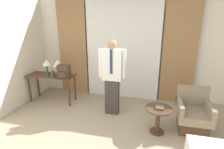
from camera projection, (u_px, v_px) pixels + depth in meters
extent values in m
cube|color=silver|center=(123.00, 48.00, 4.71)|extent=(10.00, 0.06, 2.70)
cube|color=white|center=(122.00, 51.00, 4.60)|extent=(1.95, 0.06, 2.58)
cube|color=#997047|center=(73.00, 49.00, 4.92)|extent=(0.81, 0.06, 2.58)
cube|color=#997047|center=(179.00, 53.00, 4.29)|extent=(0.81, 0.06, 2.58)
cube|color=#4C3323|center=(51.00, 76.00, 4.48)|extent=(1.24, 0.47, 0.03)
cylinder|color=#4C3323|center=(30.00, 89.00, 4.55)|extent=(0.05, 0.05, 0.70)
cylinder|color=#4C3323|center=(69.00, 93.00, 4.30)|extent=(0.05, 0.05, 0.70)
cylinder|color=#4C3323|center=(38.00, 85.00, 4.88)|extent=(0.05, 0.05, 0.70)
cylinder|color=#4C3323|center=(75.00, 88.00, 4.63)|extent=(0.05, 0.05, 0.70)
cylinder|color=#4C4238|center=(48.00, 73.00, 4.60)|extent=(0.11, 0.11, 0.04)
cylinder|color=#4C4238|center=(47.00, 69.00, 4.57)|extent=(0.02, 0.02, 0.18)
cone|color=beige|center=(47.00, 62.00, 4.52)|extent=(0.22, 0.22, 0.15)
cylinder|color=#4C4238|center=(59.00, 73.00, 4.53)|extent=(0.11, 0.11, 0.04)
cylinder|color=#4C4238|center=(58.00, 69.00, 4.50)|extent=(0.02, 0.02, 0.18)
cone|color=beige|center=(58.00, 63.00, 4.45)|extent=(0.22, 0.22, 0.15)
cylinder|color=#2D3851|center=(53.00, 74.00, 4.27)|extent=(0.08, 0.08, 0.15)
cylinder|color=#2D3851|center=(53.00, 71.00, 4.24)|extent=(0.03, 0.03, 0.04)
cylinder|color=#336638|center=(47.00, 72.00, 4.42)|extent=(0.06, 0.06, 0.16)
cylinder|color=#336638|center=(47.00, 68.00, 4.39)|extent=(0.02, 0.02, 0.05)
cube|color=#422D23|center=(64.00, 71.00, 4.23)|extent=(0.29, 0.18, 0.32)
cube|color=#422D23|center=(62.00, 74.00, 4.14)|extent=(0.20, 0.03, 0.14)
cube|color=#38332D|center=(112.00, 97.00, 3.97)|extent=(0.31, 0.16, 0.81)
cube|color=white|center=(112.00, 65.00, 3.74)|extent=(0.42, 0.19, 0.68)
cube|color=navy|center=(111.00, 62.00, 3.63)|extent=(0.06, 0.01, 0.51)
cylinder|color=white|center=(101.00, 63.00, 3.79)|extent=(0.09, 0.09, 0.61)
cylinder|color=white|center=(124.00, 64.00, 3.68)|extent=(0.09, 0.09, 0.61)
sphere|color=tan|center=(112.00, 44.00, 3.61)|extent=(0.20, 0.20, 0.20)
cube|color=#4C3323|center=(192.00, 124.00, 3.42)|extent=(0.51, 0.53, 0.25)
cube|color=gray|center=(193.00, 115.00, 3.36)|extent=(0.60, 0.63, 0.16)
cube|color=gray|center=(193.00, 95.00, 3.53)|extent=(0.60, 0.10, 0.41)
cube|color=gray|center=(180.00, 105.00, 3.37)|extent=(0.08, 0.63, 0.18)
cube|color=gray|center=(210.00, 108.00, 3.25)|extent=(0.08, 0.63, 0.18)
cylinder|color=#4C3323|center=(157.00, 132.00, 3.38)|extent=(0.28, 0.28, 0.02)
cylinder|color=#4C3323|center=(158.00, 121.00, 3.31)|extent=(0.08, 0.08, 0.49)
cylinder|color=#4C3323|center=(159.00, 109.00, 3.23)|extent=(0.50, 0.50, 0.02)
cube|color=brown|center=(160.00, 107.00, 3.24)|extent=(0.15, 0.22, 0.03)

